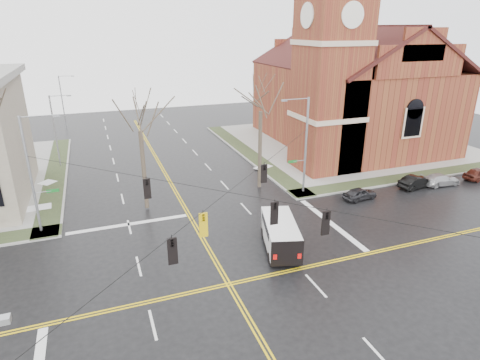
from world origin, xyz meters
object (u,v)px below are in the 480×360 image
object	(u,v)px
signal_pole_nw	(32,172)
parked_car_d	(479,174)
church	(348,81)
streetlight_north_a	(56,128)
tree_ne	(261,106)
tree_nw_near	(140,125)
streetlight_north_b	(63,100)
parked_car_b	(416,182)
cargo_van	(280,232)
signal_pole_ne	(304,143)
parked_car_a	(360,194)
parked_car_c	(441,179)

from	to	relation	value
signal_pole_nw	parked_car_d	world-z (taller)	signal_pole_nw
church	signal_pole_nw	bearing A→B (deg)	-159.79
streetlight_north_a	signal_pole_nw	bearing A→B (deg)	-92.32
church	tree_ne	distance (m)	19.84
tree_nw_near	tree_ne	bearing A→B (deg)	5.95
streetlight_north_b	tree_nw_near	size ratio (longest dim) A/B	0.78
tree_nw_near	signal_pole_nw	bearing A→B (deg)	-169.82
streetlight_north_a	parked_car_b	distance (m)	38.60
cargo_van	parked_car_d	world-z (taller)	cargo_van
tree_nw_near	signal_pole_ne	bearing A→B (deg)	-5.79
streetlight_north_a	streetlight_north_b	size ratio (longest dim) A/B	1.00
streetlight_north_b	parked_car_d	size ratio (longest dim) A/B	2.16
streetlight_north_a	parked_car_d	distance (m)	45.81
parked_car_a	parked_car_b	xyz separation A→B (m)	(6.95, 0.48, 0.07)
cargo_van	parked_car_c	size ratio (longest dim) A/B	1.47
streetlight_north_b	parked_car_a	world-z (taller)	streetlight_north_b
streetlight_north_b	tree_nw_near	distance (m)	35.95
signal_pole_nw	parked_car_b	size ratio (longest dim) A/B	2.36
tree_nw_near	parked_car_b	bearing A→B (deg)	-9.31
streetlight_north_a	tree_ne	bearing A→B (deg)	-36.59
signal_pole_ne	church	bearing A→B (deg)	44.66
signal_pole_nw	streetlight_north_a	size ratio (longest dim) A/B	1.12
streetlight_north_b	signal_pole_nw	bearing A→B (deg)	-91.05
tree_nw_near	cargo_van	bearing A→B (deg)	-50.92
parked_car_b	streetlight_north_a	bearing A→B (deg)	51.70
streetlight_north_a	tree_nw_near	bearing A→B (deg)	-63.48
parked_car_c	church	bearing A→B (deg)	5.56
cargo_van	parked_car_a	bearing A→B (deg)	42.19
signal_pole_nw	streetlight_north_a	bearing A→B (deg)	87.68
streetlight_north_a	parked_car_d	xyz separation A→B (m)	(41.20, -19.67, -3.84)
parked_car_a	parked_car_c	xyz separation A→B (m)	(9.84, 0.21, 0.02)
church	tree_ne	xyz separation A→B (m)	(-16.74, -10.65, -0.29)
signal_pole_nw	streetlight_north_b	bearing A→B (deg)	88.95
cargo_van	parked_car_a	size ratio (longest dim) A/B	1.78
parked_car_b	parked_car_d	size ratio (longest dim) A/B	1.03
streetlight_north_a	cargo_van	size ratio (longest dim) A/B	1.36
streetlight_north_a	parked_car_b	world-z (taller)	streetlight_north_a
parked_car_a	parked_car_d	world-z (taller)	parked_car_d
parked_car_b	signal_pole_nw	bearing A→B (deg)	77.14
signal_pole_nw	streetlight_north_b	xyz separation A→B (m)	(0.67, 36.50, -0.48)
streetlight_north_b	parked_car_d	bearing A→B (deg)	-43.92
church	tree_ne	size ratio (longest dim) A/B	2.44
signal_pole_nw	parked_car_c	bearing A→B (deg)	-4.69
cargo_van	parked_car_b	distance (m)	18.58
parked_car_a	parked_car_c	bearing A→B (deg)	-94.21
parked_car_b	parked_car_c	xyz separation A→B (m)	(2.90, -0.27, -0.05)
streetlight_north_b	parked_car_a	xyz separation A→B (m)	(26.28, -39.73, -3.90)
parked_car_c	parked_car_d	distance (m)	5.07
church	signal_pole_nw	distance (m)	38.61
parked_car_d	tree_ne	world-z (taller)	tree_ne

